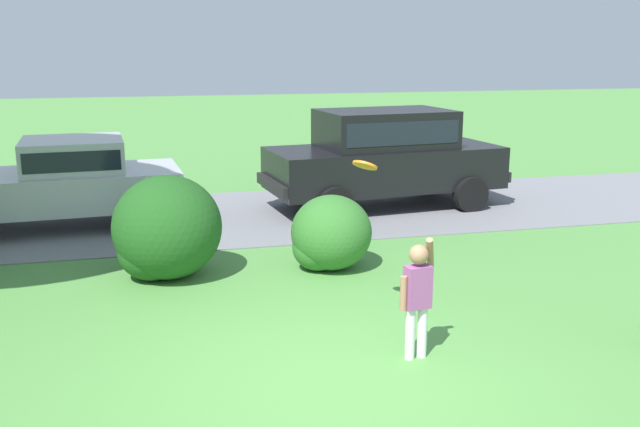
% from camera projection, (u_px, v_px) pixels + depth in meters
% --- Properties ---
extents(ground_plane, '(80.00, 80.00, 0.00)m').
position_uv_depth(ground_plane, '(328.00, 385.00, 6.78)').
color(ground_plane, '#518E42').
extents(driveway_strip, '(28.00, 4.40, 0.02)m').
position_uv_depth(driveway_strip, '(234.00, 216.00, 13.38)').
color(driveway_strip, slate).
rests_on(driveway_strip, ground).
extents(shrub_centre_left, '(1.49, 1.46, 1.43)m').
position_uv_depth(shrub_centre_left, '(164.00, 232.00, 9.75)').
color(shrub_centre_left, '#1E511C').
rests_on(shrub_centre_left, ground).
extents(shrub_centre, '(1.16, 1.13, 1.08)m').
position_uv_depth(shrub_centre, '(329.00, 236.00, 10.18)').
color(shrub_centre, '#33702B').
rests_on(shrub_centre, ground).
extents(parked_sedan, '(4.51, 2.31, 1.56)m').
position_uv_depth(parked_sedan, '(62.00, 180.00, 12.45)').
color(parked_sedan, silver).
rests_on(parked_sedan, ground).
extents(parked_suv, '(4.86, 2.46, 1.92)m').
position_uv_depth(parked_suv, '(384.00, 153.00, 13.94)').
color(parked_suv, black).
rests_on(parked_suv, ground).
extents(child_thrower, '(0.44, 0.30, 1.29)m').
position_uv_depth(child_thrower, '(417.00, 292.00, 7.21)').
color(child_thrower, white).
rests_on(child_thrower, ground).
extents(frisbee, '(0.30, 0.28, 0.19)m').
position_uv_depth(frisbee, '(365.00, 165.00, 7.82)').
color(frisbee, orange).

